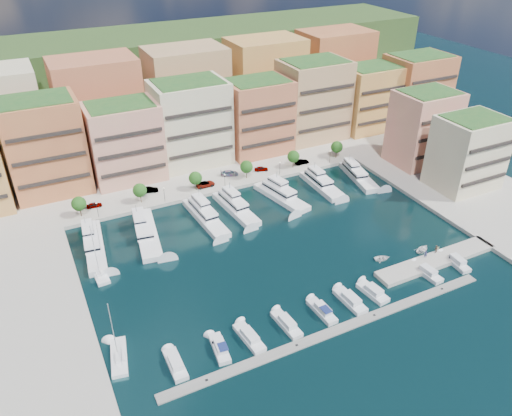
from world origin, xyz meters
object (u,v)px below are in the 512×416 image
object	(u,v)px
cruiser_9	(456,262)
car_1	(150,190)
cruiser_1	(220,349)
tree_1	(140,190)
cruiser_8	(427,273)
lamppost_2	(225,178)
lamppost_3	(280,166)
lamppost_0	(97,207)
yacht_4	(280,195)
lamppost_4	(330,155)
cruiser_5	(350,301)
tree_2	(195,178)
yacht_3	(235,206)
yacht_0	(94,243)
tender_2	(423,249)
cruiser_0	(176,365)
cruiser_3	(287,324)
car_5	(302,162)
cruiser_6	(373,292)
tree_3	(246,167)
person_1	(436,249)
tree_5	(337,147)
yacht_6	(357,174)
tree_4	(293,157)
yacht_5	(321,183)
car_2	(205,184)
sailboat_0	(119,357)
person_0	(426,254)
tender_0	(382,258)
cruiser_2	(249,338)
tender_3	(438,248)
lamppost_1	(164,192)
car_3	(230,173)
yacht_1	(146,231)
car_4	(261,169)
yacht_2	(204,215)

from	to	relation	value
cruiser_9	car_1	world-z (taller)	car_1
cruiser_1	tree_1	bearing A→B (deg)	88.77
cruiser_8	lamppost_2	bearing A→B (deg)	113.94
lamppost_3	lamppost_0	bearing A→B (deg)	180.00
lamppost_0	yacht_4	distance (m)	49.34
lamppost_4	cruiser_5	distance (m)	64.39
lamppost_4	yacht_4	size ratio (longest dim) A/B	0.21
tree_2	car_1	distance (m)	13.38
yacht_3	cruiser_1	size ratio (longest dim) A/B	2.59
yacht_0	tender_2	size ratio (longest dim) A/B	5.37
lamppost_4	cruiser_0	world-z (taller)	lamppost_4
yacht_3	cruiser_8	world-z (taller)	yacht_3
tree_1	lamppost_4	size ratio (longest dim) A/B	1.35
cruiser_3	yacht_4	bearing A→B (deg)	62.65
cruiser_9	car_5	world-z (taller)	car_5
cruiser_6	car_1	world-z (taller)	car_1
tree_3	person_1	world-z (taller)	tree_3
lamppost_4	cruiser_3	size ratio (longest dim) A/B	0.50
cruiser_8	car_1	world-z (taller)	car_1
tree_5	cruiser_1	bearing A→B (deg)	-138.32
tree_3	yacht_6	distance (m)	33.71
yacht_0	yacht_6	distance (m)	78.45
tree_4	yacht_6	distance (m)	20.12
yacht_0	cruiser_1	size ratio (longest dim) A/B	2.86
tree_2	yacht_5	distance (m)	36.40
lamppost_0	yacht_4	size ratio (longest dim) A/B	0.21
car_2	cruiser_9	bearing A→B (deg)	-146.31
tree_2	sailboat_0	xyz separation A→B (m)	(-34.33, -51.71, -4.43)
lamppost_4	person_0	bearing A→B (deg)	-98.92
tree_5	cruiser_3	world-z (taller)	tree_5
lamppost_3	yacht_0	bearing A→B (deg)	-168.13
car_2	person_0	xyz separation A→B (m)	(32.78, -54.61, 0.17)
tender_0	person_1	world-z (taller)	person_1
car_1	person_0	bearing A→B (deg)	-126.44
cruiser_8	cruiser_0	bearing A→B (deg)	180.00
tree_2	tender_2	world-z (taller)	tree_2
cruiser_2	tender_3	xyz separation A→B (m)	(53.15, 6.27, -0.16)
car_5	lamppost_1	bearing A→B (deg)	93.80
tree_3	yacht_0	distance (m)	49.85
tree_4	car_3	world-z (taller)	tree_4
person_0	cruiser_5	bearing A→B (deg)	56.41
cruiser_3	cruiser_9	bearing A→B (deg)	0.01
yacht_1	cruiser_8	xyz separation A→B (m)	(51.64, -43.30, -0.54)
car_3	person_0	xyz separation A→B (m)	(23.71, -57.88, 0.17)
tender_2	car_4	xyz separation A→B (m)	(-16.21, 53.03, 1.28)
tree_1	yacht_5	bearing A→B (deg)	-14.35
tree_3	person_0	bearing A→B (deg)	-69.78
sailboat_0	yacht_0	bearing A→B (deg)	85.80
yacht_2	car_1	size ratio (longest dim) A/B	4.51
cruiser_2	sailboat_0	size ratio (longest dim) A/B	0.65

